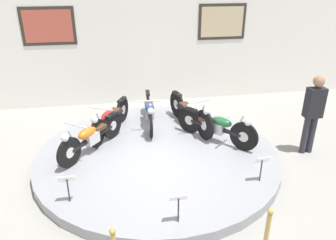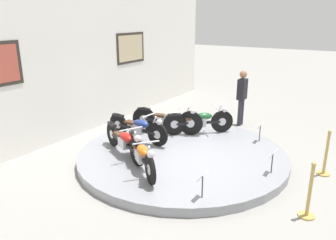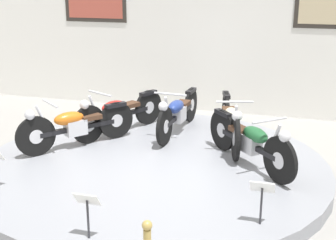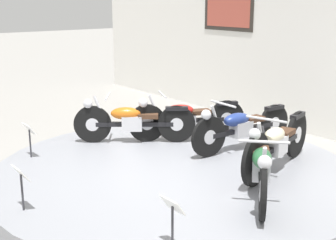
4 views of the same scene
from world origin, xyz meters
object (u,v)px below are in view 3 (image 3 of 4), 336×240
motorcycle_blue (178,112)px  motorcycle_green (251,140)px  info_placard_front_centre (87,205)px  motorcycle_orange (75,124)px  motorcycle_red (118,112)px  motorcycle_cream (231,120)px  info_placard_front_right (262,193)px

motorcycle_blue → motorcycle_green: size_ratio=1.31×
motorcycle_blue → info_placard_front_centre: (0.00, -3.46, -0.01)m
motorcycle_orange → motorcycle_red: 0.88m
motorcycle_orange → motorcycle_red: bearing=63.3°
motorcycle_blue → motorcycle_cream: bearing=-18.8°
motorcycle_red → motorcycle_green: 2.42m
motorcycle_cream → motorcycle_green: size_ratio=1.31×
motorcycle_orange → motorcycle_cream: motorcycle_cream is taller
motorcycle_red → motorcycle_blue: bearing=18.8°
motorcycle_red → motorcycle_blue: motorcycle_red is taller
motorcycle_orange → motorcycle_green: (2.68, 0.00, 0.01)m
motorcycle_orange → info_placard_front_right: (2.99, -1.58, -0.00)m
motorcycle_green → motorcycle_red: bearing=161.2°
motorcycle_red → info_placard_front_right: size_ratio=3.51×
motorcycle_orange → info_placard_front_right: motorcycle_orange is taller
motorcycle_red → info_placard_front_right: bearing=-42.4°
motorcycle_orange → motorcycle_blue: (1.34, 1.10, 0.00)m
motorcycle_blue → motorcycle_cream: motorcycle_cream is taller
motorcycle_green → info_placard_front_right: 1.61m
motorcycle_orange → motorcycle_blue: 1.73m
motorcycle_cream → info_placard_front_centre: motorcycle_cream is taller
motorcycle_green → info_placard_front_right: size_ratio=2.92×
motorcycle_green → motorcycle_blue: bearing=140.7°
motorcycle_green → motorcycle_cream: bearing=117.3°
motorcycle_blue → motorcycle_red: bearing=-161.2°
motorcycle_orange → motorcycle_green: 2.68m
motorcycle_red → motorcycle_cream: (1.88, 0.00, 0.02)m
motorcycle_red → motorcycle_cream: 1.88m
motorcycle_orange → info_placard_front_centre: motorcycle_orange is taller
motorcycle_red → motorcycle_green: (2.29, -0.78, 0.00)m
motorcycle_orange → info_placard_front_centre: bearing=-60.4°
motorcycle_red → motorcycle_cream: size_ratio=0.91×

